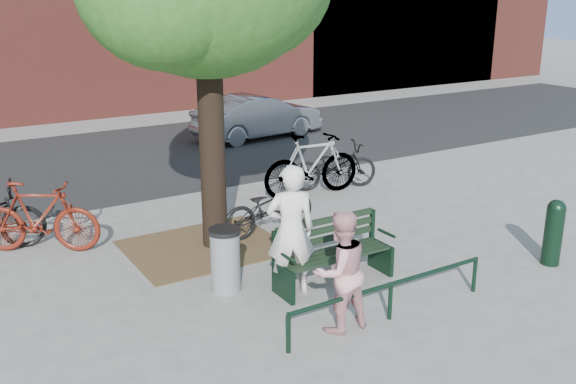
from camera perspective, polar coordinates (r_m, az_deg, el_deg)
ground at (r=9.19m, az=4.11°, el=-8.13°), size 90.00×90.00×0.00m
dirt_pit at (r=10.49m, az=-7.44°, el=-4.85°), size 2.40×2.00×0.02m
road at (r=16.45m, az=-13.40°, el=3.04°), size 40.00×7.00×0.01m
park_bench at (r=9.06m, az=3.88°, el=-5.22°), size 1.74×0.54×0.97m
guard_railing at (r=8.18m, az=9.12°, el=-8.59°), size 3.06×0.06×0.51m
person_left at (r=8.57m, az=0.25°, el=-3.43°), size 0.77×0.64×1.82m
person_right at (r=7.74m, az=4.66°, el=-7.06°), size 0.74×0.58×1.52m
bollard at (r=10.39m, az=22.55°, el=-3.14°), size 0.27×0.27×1.02m
litter_bin at (r=8.83m, az=-5.59°, el=-6.00°), size 0.44×0.44×0.91m
bicycle_b at (r=10.78m, az=-21.31°, el=-2.09°), size 1.92×1.49×1.16m
bicycle_c at (r=10.84m, az=-1.72°, el=-1.36°), size 1.84×0.76×0.94m
bicycle_d at (r=12.87m, az=2.12°, el=2.43°), size 2.15×0.77×1.27m
bicycle_e at (r=13.37m, az=4.11°, el=2.33°), size 1.96×1.11×0.98m
parked_car at (r=18.09m, az=-2.70°, el=6.74°), size 3.84×1.73×1.22m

